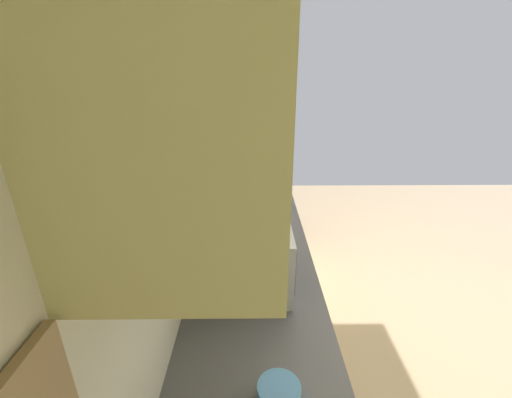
{
  "coord_description": "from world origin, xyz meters",
  "views": [
    {
      "loc": [
        -1.84,
        1.23,
        1.88
      ],
      "look_at": [
        -0.39,
        1.21,
        1.28
      ],
      "focal_mm": 22.79,
      "sensor_mm": 36.0,
      "label": 1
    }
  ],
  "objects_px": {
    "microwave": "(250,253)",
    "kettle": "(265,217)",
    "oven_range": "(255,198)",
    "bowl": "(279,393)"
  },
  "relations": [
    {
      "from": "bowl",
      "to": "microwave",
      "type": "bearing_deg",
      "value": 8.39
    },
    {
      "from": "bowl",
      "to": "kettle",
      "type": "distance_m",
      "value": 1.17
    },
    {
      "from": "microwave",
      "to": "bowl",
      "type": "bearing_deg",
      "value": -171.61
    },
    {
      "from": "kettle",
      "to": "bowl",
      "type": "bearing_deg",
      "value": 180.0
    },
    {
      "from": "oven_range",
      "to": "bowl",
      "type": "relative_size",
      "value": 8.02
    },
    {
      "from": "microwave",
      "to": "kettle",
      "type": "distance_m",
      "value": 0.55
    },
    {
      "from": "oven_range",
      "to": "bowl",
      "type": "bearing_deg",
      "value": -178.95
    },
    {
      "from": "microwave",
      "to": "kettle",
      "type": "relative_size",
      "value": 2.04
    },
    {
      "from": "kettle",
      "to": "microwave",
      "type": "bearing_deg",
      "value": 170.35
    },
    {
      "from": "oven_range",
      "to": "kettle",
      "type": "height_order",
      "value": "kettle"
    }
  ]
}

